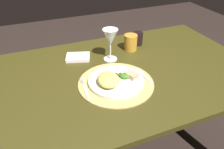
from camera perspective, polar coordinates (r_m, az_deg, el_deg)
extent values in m
cube|color=#3B3512|center=(1.12, 2.89, 0.38)|extent=(1.40, 0.84, 0.03)
cylinder|color=#37360F|center=(1.55, -24.98, -9.10)|extent=(0.08, 0.08, 0.70)
cylinder|color=#3F3912|center=(1.85, 15.90, 0.44)|extent=(0.08, 0.08, 0.70)
cylinder|color=tan|center=(1.02, 1.05, -2.25)|extent=(0.36, 0.36, 0.01)
cylinder|color=silver|center=(1.01, 1.06, -1.75)|extent=(0.26, 0.26, 0.02)
ellipsoid|color=#E2C05C|center=(0.97, -0.99, -1.35)|extent=(0.12, 0.14, 0.04)
ellipsoid|color=#497832|center=(1.01, 4.07, -0.49)|extent=(0.05, 0.03, 0.02)
ellipsoid|color=#347C19|center=(1.01, 3.15, -0.43)|extent=(0.05, 0.05, 0.02)
ellipsoid|color=#47722D|center=(1.03, 2.86, -0.15)|extent=(0.05, 0.05, 0.02)
ellipsoid|color=#3A7F2B|center=(1.04, 2.89, 0.28)|extent=(0.04, 0.05, 0.02)
ellipsoid|color=#4C5B28|center=(1.03, 3.82, 0.02)|extent=(0.05, 0.04, 0.02)
cube|color=beige|center=(1.02, 1.60, 0.75)|extent=(0.03, 0.03, 0.01)
cube|color=beige|center=(1.02, 2.50, 0.67)|extent=(0.03, 0.03, 0.00)
cube|color=tan|center=(1.02, 4.93, -0.15)|extent=(0.06, 0.07, 0.02)
cube|color=silver|center=(0.96, -6.77, -4.70)|extent=(0.02, 0.10, 0.00)
cube|color=silver|center=(1.03, -8.28, -1.71)|extent=(0.00, 0.05, 0.00)
cube|color=silver|center=(1.03, -8.06, -1.67)|extent=(0.00, 0.05, 0.00)
cube|color=silver|center=(1.03, -7.85, -1.63)|extent=(0.00, 0.05, 0.00)
cube|color=silver|center=(1.03, -7.63, -1.58)|extent=(0.00, 0.05, 0.00)
cube|color=silver|center=(1.06, 8.88, -0.66)|extent=(0.01, 0.10, 0.00)
ellipsoid|color=silver|center=(1.11, 7.08, 1.13)|extent=(0.02, 0.04, 0.01)
cube|color=white|center=(1.23, -8.99, 4.56)|extent=(0.15, 0.13, 0.02)
cylinder|color=silver|center=(1.21, -0.43, 4.16)|extent=(0.08, 0.08, 0.00)
cylinder|color=silver|center=(1.19, -0.44, 5.89)|extent=(0.01, 0.01, 0.08)
cone|color=silver|center=(1.15, -0.45, 9.70)|extent=(0.08, 0.08, 0.09)
cylinder|color=orange|center=(1.30, 4.94, 8.45)|extent=(0.08, 0.08, 0.09)
cylinder|color=black|center=(1.37, 6.82, 9.44)|extent=(0.06, 0.06, 0.08)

